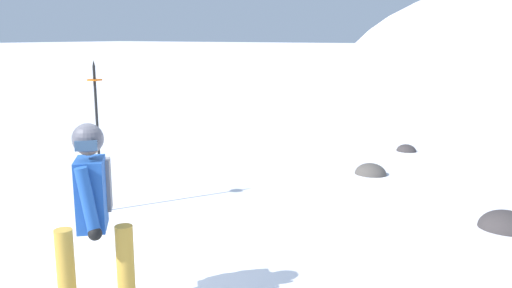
{
  "coord_description": "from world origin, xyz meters",
  "views": [
    {
      "loc": [
        3.74,
        -3.19,
        2.4
      ],
      "look_at": [
        0.17,
        2.72,
        1.0
      ],
      "focal_mm": 37.87,
      "sensor_mm": 36.0,
      "label": 1
    }
  ],
  "objects_px": {
    "rock_mid": "(505,229)",
    "snowboarder_main": "(93,218)",
    "rock_dark": "(370,174)",
    "piste_marker_near": "(97,127)",
    "rock_small": "(406,151)"
  },
  "relations": [
    {
      "from": "rock_mid",
      "to": "rock_small",
      "type": "relative_size",
      "value": 1.62
    },
    {
      "from": "snowboarder_main",
      "to": "piste_marker_near",
      "type": "xyz_separation_m",
      "value": [
        -2.18,
        2.08,
        0.26
      ]
    },
    {
      "from": "piste_marker_near",
      "to": "rock_mid",
      "type": "distance_m",
      "value": 5.46
    },
    {
      "from": "rock_mid",
      "to": "snowboarder_main",
      "type": "bearing_deg",
      "value": -122.51
    },
    {
      "from": "rock_dark",
      "to": "rock_small",
      "type": "distance_m",
      "value": 2.23
    },
    {
      "from": "snowboarder_main",
      "to": "rock_dark",
      "type": "relative_size",
      "value": 3.07
    },
    {
      "from": "snowboarder_main",
      "to": "rock_dark",
      "type": "height_order",
      "value": "snowboarder_main"
    },
    {
      "from": "rock_dark",
      "to": "rock_mid",
      "type": "distance_m",
      "value": 2.94
    },
    {
      "from": "rock_mid",
      "to": "piste_marker_near",
      "type": "bearing_deg",
      "value": -156.22
    },
    {
      "from": "piste_marker_near",
      "to": "rock_dark",
      "type": "xyz_separation_m",
      "value": [
        2.5,
        3.87,
        -1.18
      ]
    },
    {
      "from": "piste_marker_near",
      "to": "rock_dark",
      "type": "relative_size",
      "value": 3.72
    },
    {
      "from": "snowboarder_main",
      "to": "rock_small",
      "type": "height_order",
      "value": "snowboarder_main"
    },
    {
      "from": "snowboarder_main",
      "to": "piste_marker_near",
      "type": "relative_size",
      "value": 0.83
    },
    {
      "from": "snowboarder_main",
      "to": "rock_dark",
      "type": "bearing_deg",
      "value": 86.96
    },
    {
      "from": "rock_mid",
      "to": "rock_small",
      "type": "height_order",
      "value": "rock_mid"
    }
  ]
}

